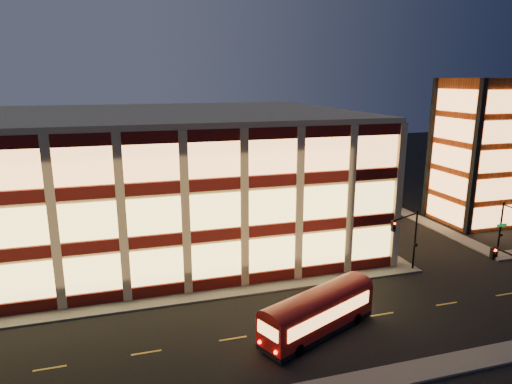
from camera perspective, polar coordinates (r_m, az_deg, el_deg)
name	(u,v)px	position (r m, az deg, el deg)	size (l,w,h in m)	color
ground	(167,307)	(38.61, -11.04, -13.93)	(200.00, 200.00, 0.00)	black
sidewalk_office_south	(128,306)	(39.38, -15.66, -13.51)	(54.00, 2.00, 0.15)	#514F4C
sidewalk_office_east	(333,221)	(59.90, 9.65, -3.54)	(2.00, 30.00, 0.15)	#514F4C
sidewalk_tower_west	(407,214)	(65.38, 18.35, -2.58)	(2.00, 30.00, 0.15)	#514F4C
office_building	(121,179)	(52.12, -16.50, 1.60)	(50.45, 30.45, 14.50)	tan
stair_tower	(478,152)	(63.38, 26.01, 4.48)	(8.60, 8.60, 18.00)	#8C3814
traffic_signal_far	(408,232)	(44.59, 18.42, -4.78)	(3.79, 1.87, 6.00)	black
trolley_bus	(318,310)	(34.00, 7.77, -14.38)	(9.86, 6.21, 3.29)	#8C0A07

